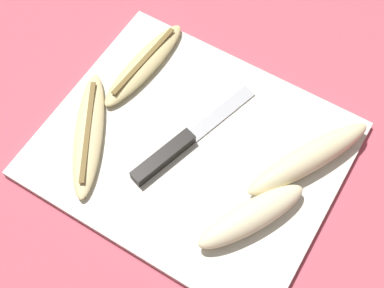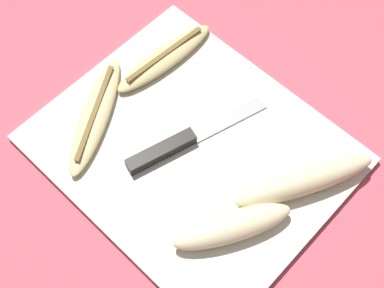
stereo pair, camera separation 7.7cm
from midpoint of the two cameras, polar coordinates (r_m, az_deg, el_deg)
name	(u,v)px [view 1 (the left image)]	position (r m, az deg, el deg)	size (l,w,h in m)	color
ground_plane	(192,151)	(0.79, -2.78, -1.01)	(4.00, 4.00, 0.00)	#C65160
cutting_board	(192,149)	(0.78, -2.80, -0.81)	(0.42, 0.35, 0.01)	silver
knife	(174,149)	(0.77, -4.79, -0.82)	(0.08, 0.23, 0.02)	black
banana_mellow_near	(89,133)	(0.80, -13.67, 0.84)	(0.14, 0.20, 0.02)	beige
banana_cream_curved	(309,158)	(0.76, 9.56, -1.78)	(0.13, 0.20, 0.04)	beige
banana_pale_long	(251,216)	(0.71, 3.31, -8.00)	(0.12, 0.16, 0.03)	beige
banana_spotted_left	(144,64)	(0.85, -7.73, 8.21)	(0.05, 0.19, 0.02)	#DBC684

